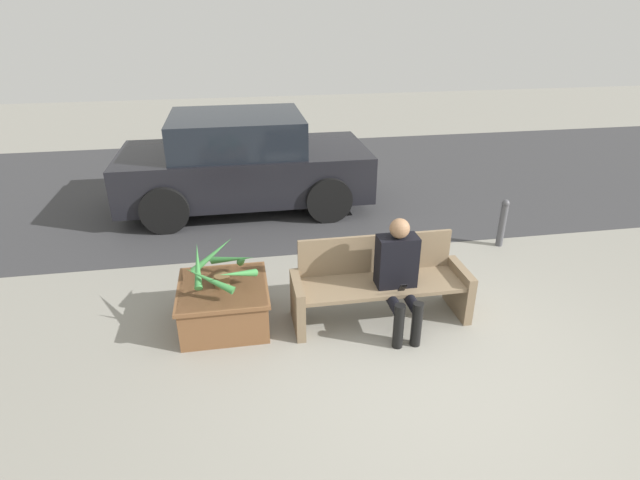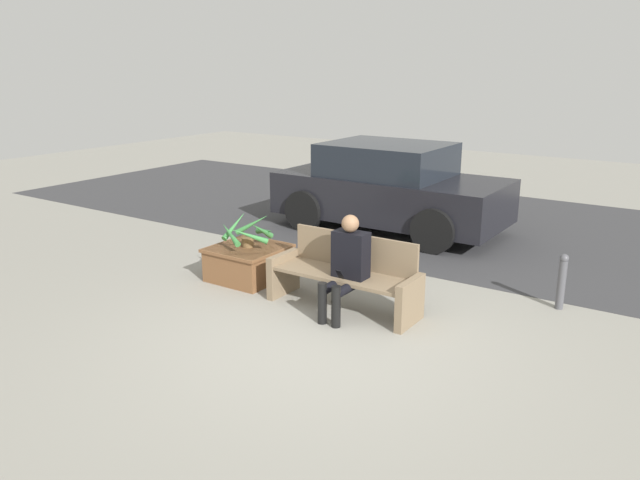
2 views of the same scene
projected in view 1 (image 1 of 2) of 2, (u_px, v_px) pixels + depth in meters
The scene contains 8 objects.
ground_plane at pixel (432, 368), 4.61m from camera, with size 30.00×30.00×0.00m, color gray.
road_surface at pixel (325, 180), 9.49m from camera, with size 20.00×6.00×0.01m, color #38383A.
bench at pixel (379, 283), 5.22m from camera, with size 1.84×0.57×0.86m.
person_seated at pixel (399, 272), 4.96m from camera, with size 0.40×0.61×1.17m.
planter_box at pixel (224, 303), 5.16m from camera, with size 0.91×0.93×0.45m.
potted_plant at pixel (222, 268), 4.99m from camera, with size 0.73×0.76×0.43m.
parked_car at pixel (243, 162), 7.99m from camera, with size 3.89×1.98×1.50m.
bollard_post at pixel (503, 222), 6.79m from camera, with size 0.10×0.10×0.68m.
Camera 1 is at (-1.64, -3.42, 3.06)m, focal length 28.00 mm.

